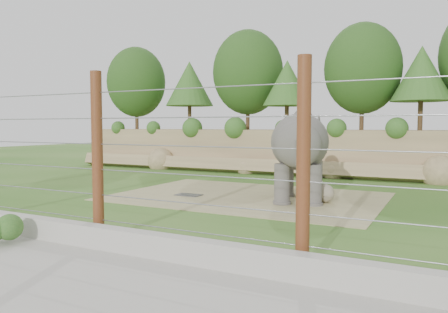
% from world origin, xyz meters
% --- Properties ---
extents(ground, '(90.00, 90.00, 0.00)m').
position_xyz_m(ground, '(0.00, 0.00, 0.00)').
color(ground, '#2F641A').
rests_on(ground, ground).
extents(back_embankment, '(30.00, 5.52, 8.77)m').
position_xyz_m(back_embankment, '(0.59, 12.68, 3.97)').
color(back_embankment, '#897350').
rests_on(back_embankment, ground).
extents(dirt_patch, '(10.00, 7.00, 0.02)m').
position_xyz_m(dirt_patch, '(0.50, 3.00, 0.01)').
color(dirt_patch, '#9C9063').
rests_on(dirt_patch, ground).
extents(drain_grate, '(1.00, 0.60, 0.03)m').
position_xyz_m(drain_grate, '(-1.63, 2.13, 0.04)').
color(drain_grate, '#262628').
rests_on(drain_grate, dirt_patch).
extents(elephant, '(2.72, 4.42, 3.33)m').
position_xyz_m(elephant, '(2.57, 3.00, 1.66)').
color(elephant, '#55504C').
rests_on(elephant, ground).
extents(stone_ball, '(0.66, 0.66, 0.66)m').
position_xyz_m(stone_ball, '(3.51, 2.96, 0.35)').
color(stone_ball, gray).
rests_on(stone_ball, dirt_patch).
extents(retaining_wall, '(26.00, 0.35, 0.50)m').
position_xyz_m(retaining_wall, '(0.00, -5.00, 0.25)').
color(retaining_wall, '#B7B2A9').
rests_on(retaining_wall, ground).
extents(walkway, '(26.00, 4.00, 0.01)m').
position_xyz_m(walkway, '(0.00, -7.00, 0.01)').
color(walkway, '#B7B2A9').
rests_on(walkway, ground).
extents(barrier_fence, '(20.26, 0.26, 4.00)m').
position_xyz_m(barrier_fence, '(0.00, -4.50, 2.00)').
color(barrier_fence, '#5F2418').
rests_on(barrier_fence, ground).
extents(walkway_shrub, '(0.62, 0.62, 0.62)m').
position_xyz_m(walkway_shrub, '(-1.73, -5.80, 0.32)').
color(walkway_shrub, '#2B6323').
rests_on(walkway_shrub, walkway).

